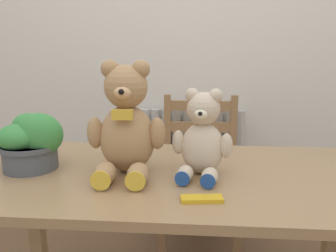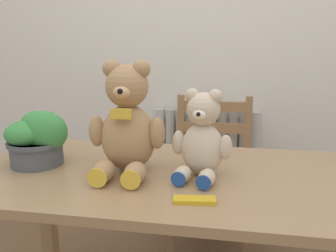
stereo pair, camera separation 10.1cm
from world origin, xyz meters
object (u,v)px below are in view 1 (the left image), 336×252
object	(u,v)px
teddy_bear_left	(126,126)
wooden_chair_behind	(200,172)
chocolate_bar	(202,199)
teddy_bear_right	(202,138)
potted_plant	(31,142)

from	to	relation	value
teddy_bear_left	wooden_chair_behind	bearing A→B (deg)	-111.07
chocolate_bar	teddy_bear_left	bearing A→B (deg)	140.95
wooden_chair_behind	chocolate_bar	world-z (taller)	wooden_chair_behind
teddy_bear_right	potted_plant	distance (m)	0.61
potted_plant	wooden_chair_behind	bearing A→B (deg)	50.03
wooden_chair_behind	potted_plant	xyz separation A→B (m)	(-0.62, -0.74, 0.38)
wooden_chair_behind	chocolate_bar	xyz separation A→B (m)	(-0.02, -0.96, 0.29)
teddy_bear_left	chocolate_bar	bearing A→B (deg)	139.67
teddy_bear_left	chocolate_bar	world-z (taller)	teddy_bear_left
wooden_chair_behind	teddy_bear_left	world-z (taller)	teddy_bear_left
wooden_chair_behind	teddy_bear_right	world-z (taller)	teddy_bear_right
teddy_bear_right	potted_plant	bearing A→B (deg)	9.93
wooden_chair_behind	potted_plant	distance (m)	1.04
teddy_bear_right	chocolate_bar	xyz separation A→B (m)	(-0.00, -0.21, -0.12)
teddy_bear_left	teddy_bear_right	bearing A→B (deg)	179.47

